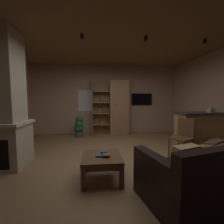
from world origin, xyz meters
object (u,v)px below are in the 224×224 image
object	(u,v)px
leather_couch	(202,177)
wall_mounted_tv	(142,99)
dining_chair	(183,135)
bookshelf_cabinet	(117,108)
coffee_table	(102,161)
potted_floor_plant	(79,126)
tissue_box	(211,110)
kitchen_bar_counter	(203,132)
table_book_2	(103,151)
table_book_0	(100,156)
table_book_1	(106,155)

from	to	relation	value
leather_couch	wall_mounted_tv	size ratio (longest dim) A/B	2.01
dining_chair	bookshelf_cabinet	bearing A→B (deg)	116.96
bookshelf_cabinet	leather_couch	xyz separation A→B (m)	(0.65, -3.86, -0.72)
bookshelf_cabinet	coffee_table	xyz separation A→B (m)	(-0.68, -3.22, -0.70)
leather_couch	potted_floor_plant	world-z (taller)	leather_couch
tissue_box	kitchen_bar_counter	bearing A→B (deg)	169.76
bookshelf_cabinet	table_book_2	size ratio (longest dim) A/B	19.71
tissue_box	leather_couch	world-z (taller)	tissue_box
wall_mounted_tv	bookshelf_cabinet	bearing A→B (deg)	-168.74
table_book_2	dining_chair	distance (m)	2.03
leather_couch	table_book_0	distance (m)	1.50
table_book_0	tissue_box	bearing A→B (deg)	20.80
bookshelf_cabinet	kitchen_bar_counter	distance (m)	2.97
table_book_2	wall_mounted_tv	xyz separation A→B (m)	(1.71, 3.38, 0.91)
table_book_1	table_book_2	world-z (taller)	table_book_2
tissue_box	table_book_2	bearing A→B (deg)	-160.10
leather_couch	dining_chair	size ratio (longest dim) A/B	1.82
table_book_0	wall_mounted_tv	distance (m)	4.00
table_book_0	wall_mounted_tv	world-z (taller)	wall_mounted_tv
tissue_box	potted_floor_plant	size ratio (longest dim) A/B	0.15
dining_chair	wall_mounted_tv	distance (m)	2.79
table_book_0	table_book_2	distance (m)	0.11
tissue_box	wall_mounted_tv	xyz separation A→B (m)	(-1.09, 2.37, 0.29)
table_book_0	kitchen_bar_counter	bearing A→B (deg)	22.30
table_book_1	potted_floor_plant	size ratio (longest dim) A/B	0.16
leather_couch	table_book_0	bearing A→B (deg)	155.79
tissue_box	table_book_0	distance (m)	3.13
potted_floor_plant	wall_mounted_tv	world-z (taller)	wall_mounted_tv
leather_couch	kitchen_bar_counter	bearing A→B (deg)	51.98
kitchen_bar_counter	dining_chair	world-z (taller)	kitchen_bar_counter
leather_couch	coffee_table	distance (m)	1.47
tissue_box	table_book_1	bearing A→B (deg)	-157.66
tissue_box	leather_couch	xyz separation A→B (m)	(-1.50, -1.70, -0.77)
table_book_0	table_book_2	world-z (taller)	table_book_2
bookshelf_cabinet	wall_mounted_tv	size ratio (longest dim) A/B	2.49
bookshelf_cabinet	leather_couch	size ratio (longest dim) A/B	1.24
kitchen_bar_counter	wall_mounted_tv	bearing A→B (deg)	111.90
kitchen_bar_counter	wall_mounted_tv	distance (m)	2.66
coffee_table	table_book_0	size ratio (longest dim) A/B	5.73
kitchen_bar_counter	table_book_2	distance (m)	2.85
potted_floor_plant	wall_mounted_tv	distance (m)	2.70
table_book_0	potted_floor_plant	xyz separation A→B (m)	(-0.70, 2.96, -0.03)
tissue_box	dining_chair	distance (m)	1.10
dining_chair	table_book_0	bearing A→B (deg)	-157.84
dining_chair	wall_mounted_tv	bearing A→B (deg)	94.00
table_book_0	table_book_2	size ratio (longest dim) A/B	1.09
table_book_2	dining_chair	world-z (taller)	dining_chair
kitchen_bar_counter	dining_chair	bearing A→B (deg)	-157.33
bookshelf_cabinet	coffee_table	distance (m)	3.37
table_book_2	bookshelf_cabinet	bearing A→B (deg)	78.36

